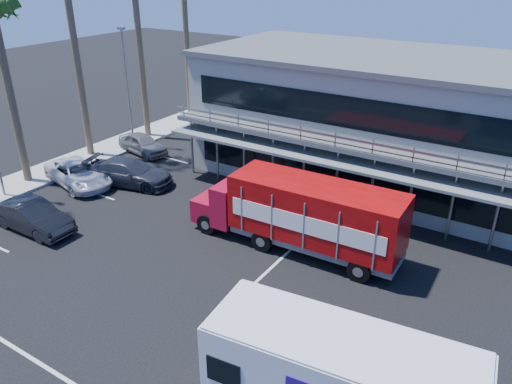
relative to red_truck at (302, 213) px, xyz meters
The scene contains 9 objects.
ground 5.79m from the red_truck, 114.86° to the right, with size 120.00×120.00×0.00m, color black.
building 10.14m from the red_truck, 86.03° to the left, with size 22.40×12.00×7.30m.
curb_strip 17.43m from the red_truck, behind, with size 3.00×32.00×0.16m, color #A5A399.
light_pole_far 17.77m from the red_truck, 159.97° to the left, with size 0.50×0.25×8.09m.
red_truck is the anchor object (origin of this frame).
parked_car_b 13.04m from the red_truck, 155.32° to the right, with size 1.57×4.51×1.49m, color black.
parked_car_c 14.42m from the red_truck, behind, with size 2.31×5.00×1.39m, color silver.
parked_car_d 11.91m from the red_truck, behind, with size 2.10×5.17×1.50m, color #292C37.
parked_car_e 15.75m from the red_truck, 160.57° to the left, with size 1.62×4.02×1.37m, color slate.
Camera 1 is at (11.10, -12.71, 12.14)m, focal length 35.00 mm.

